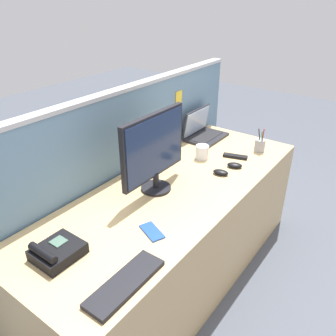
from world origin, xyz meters
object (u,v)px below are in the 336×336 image
(laptop, at_px, (202,131))
(coffee_mug, at_px, (202,152))
(cell_phone_blue_case, at_px, (152,231))
(computer_mouse_right_hand, at_px, (221,172))
(desktop_monitor, at_px, (154,149))
(tv_remote, at_px, (235,156))
(computer_mouse_left_hand, at_px, (235,165))
(pen_cup, at_px, (260,145))
(desk_phone, at_px, (57,252))
(keyboard_main, at_px, (125,283))

(laptop, bearing_deg, coffee_mug, -148.41)
(cell_phone_blue_case, bearing_deg, coffee_mug, 37.91)
(cell_phone_blue_case, relative_size, coffee_mug, 1.12)
(computer_mouse_right_hand, bearing_deg, desktop_monitor, 137.44)
(desktop_monitor, distance_m, laptop, 0.89)
(cell_phone_blue_case, xyz_separation_m, tv_remote, (1.00, 0.05, 0.01))
(computer_mouse_left_hand, xyz_separation_m, tv_remote, (0.14, 0.06, -0.01))
(pen_cup, height_order, cell_phone_blue_case, pen_cup)
(desk_phone, relative_size, pen_cup, 1.13)
(tv_remote, bearing_deg, computer_mouse_left_hand, -171.61)
(pen_cup, bearing_deg, coffee_mug, 141.57)
(desk_phone, relative_size, cell_phone_blue_case, 1.40)
(pen_cup, relative_size, coffee_mug, 1.40)
(computer_mouse_left_hand, bearing_deg, tv_remote, 4.16)
(desktop_monitor, relative_size, keyboard_main, 1.38)
(computer_mouse_right_hand, bearing_deg, pen_cup, -18.25)
(laptop, relative_size, pen_cup, 1.86)
(desktop_monitor, relative_size, desk_phone, 2.52)
(keyboard_main, distance_m, computer_mouse_left_hand, 1.20)
(pen_cup, bearing_deg, desktop_monitor, 161.66)
(desktop_monitor, relative_size, pen_cup, 2.85)
(keyboard_main, distance_m, computer_mouse_right_hand, 1.06)
(cell_phone_blue_case, distance_m, coffee_mug, 0.89)
(desktop_monitor, bearing_deg, computer_mouse_left_hand, -26.07)
(keyboard_main, height_order, coffee_mug, coffee_mug)
(pen_cup, relative_size, tv_remote, 1.06)
(keyboard_main, bearing_deg, desk_phone, 98.86)
(computer_mouse_right_hand, bearing_deg, cell_phone_blue_case, 169.40)
(desk_phone, height_order, cell_phone_blue_case, desk_phone)
(computer_mouse_left_hand, xyz_separation_m, cell_phone_blue_case, (-0.86, 0.01, -0.01))
(pen_cup, bearing_deg, laptop, 92.68)
(desktop_monitor, xyz_separation_m, cell_phone_blue_case, (-0.33, -0.24, -0.25))
(laptop, height_order, computer_mouse_left_hand, laptop)
(desktop_monitor, xyz_separation_m, computer_mouse_left_hand, (0.53, -0.26, -0.24))
(computer_mouse_left_hand, xyz_separation_m, pen_cup, (0.34, -0.03, 0.03))
(coffee_mug, bearing_deg, keyboard_main, -163.10)
(cell_phone_blue_case, height_order, tv_remote, tv_remote)
(laptop, xyz_separation_m, desk_phone, (-1.57, -0.20, -0.03))
(desktop_monitor, relative_size, computer_mouse_right_hand, 5.15)
(pen_cup, xyz_separation_m, tv_remote, (-0.20, 0.09, -0.04))
(desktop_monitor, xyz_separation_m, keyboard_main, (-0.66, -0.37, -0.25))
(desk_phone, bearing_deg, computer_mouse_left_hand, -11.08)
(tv_remote, bearing_deg, pen_cup, -41.32)
(keyboard_main, bearing_deg, laptop, 19.71)
(cell_phone_blue_case, bearing_deg, desk_phone, 171.87)
(pen_cup, xyz_separation_m, coffee_mug, (-0.35, 0.28, 0.00))
(desk_phone, relative_size, tv_remote, 1.20)
(desk_phone, bearing_deg, desktop_monitor, 1.14)
(pen_cup, bearing_deg, computer_mouse_right_hand, 173.38)
(keyboard_main, relative_size, cell_phone_blue_case, 2.57)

